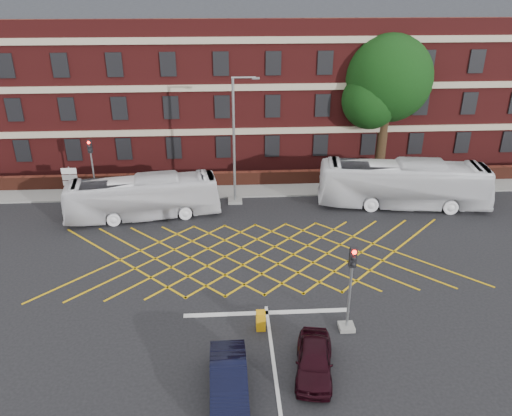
{
  "coord_description": "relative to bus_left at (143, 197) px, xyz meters",
  "views": [
    {
      "loc": [
        -1.74,
        -23.15,
        14.62
      ],
      "look_at": [
        -0.22,
        1.5,
        3.29
      ],
      "focal_mm": 35.0,
      "sensor_mm": 36.0,
      "label": 1
    }
  ],
  "objects": [
    {
      "name": "utility_cabinet",
      "position": [
        7.02,
        -12.44,
        -0.95
      ],
      "size": [
        0.42,
        0.44,
        0.93
      ],
      "primitive_type": "cube",
      "color": "orange",
      "rests_on": "ground"
    },
    {
      "name": "far_pavement",
      "position": [
        7.4,
        4.25,
        -1.35
      ],
      "size": [
        60.0,
        3.0,
        0.12
      ],
      "primitive_type": "cube",
      "color": "slate",
      "rests_on": "ground"
    },
    {
      "name": "direction_signs",
      "position": [
        -5.9,
        4.09,
        -0.04
      ],
      "size": [
        1.1,
        0.16,
        2.2
      ],
      "color": "gray",
      "rests_on": "ground"
    },
    {
      "name": "box_junction_hatching",
      "position": [
        7.4,
        -5.75,
        -1.41
      ],
      "size": [
        8.22,
        8.22,
        0.02
      ],
      "primitive_type": "cube",
      "rotation": [
        0.0,
        0.0,
        0.79
      ],
      "color": "#CC990C",
      "rests_on": "ground"
    },
    {
      "name": "traffic_light_far",
      "position": [
        -4.1,
        3.88,
        0.35
      ],
      "size": [
        0.7,
        0.7,
        4.27
      ],
      "color": "slate",
      "rests_on": "ground"
    },
    {
      "name": "stop_line",
      "position": [
        7.4,
        -11.25,
        -1.4
      ],
      "size": [
        8.0,
        0.3,
        0.02
      ],
      "primitive_type": "cube",
      "color": "silver",
      "rests_on": "ground"
    },
    {
      "name": "traffic_light_near",
      "position": [
        10.95,
        -12.68,
        0.35
      ],
      "size": [
        0.7,
        0.7,
        4.27
      ],
      "color": "slate",
      "rests_on": "ground"
    },
    {
      "name": "car_maroon",
      "position": [
        8.97,
        -15.33,
        -0.79
      ],
      "size": [
        2.1,
        3.86,
        1.25
      ],
      "primitive_type": "imported",
      "rotation": [
        0.0,
        0.0,
        -0.18
      ],
      "color": "black",
      "rests_on": "ground"
    },
    {
      "name": "deciduous_tree",
      "position": [
        18.48,
        8.36,
        5.64
      ],
      "size": [
        7.32,
        6.91,
        11.01
      ],
      "color": "black",
      "rests_on": "ground"
    },
    {
      "name": "bus_left",
      "position": [
        0.0,
        0.0,
        0.0
      ],
      "size": [
        10.39,
        3.84,
        2.83
      ],
      "primitive_type": "imported",
      "rotation": [
        0.0,
        0.0,
        1.72
      ],
      "color": "silver",
      "rests_on": "ground"
    },
    {
      "name": "car_navy",
      "position": [
        5.51,
        -16.3,
        -0.74
      ],
      "size": [
        1.5,
        4.11,
        1.35
      ],
      "primitive_type": "imported",
      "rotation": [
        0.0,
        0.0,
        0.02
      ],
      "color": "black",
      "rests_on": "ground"
    },
    {
      "name": "ground",
      "position": [
        7.4,
        -7.75,
        -1.41
      ],
      "size": [
        120.0,
        120.0,
        0.0
      ],
      "primitive_type": "plane",
      "color": "black",
      "rests_on": "ground"
    },
    {
      "name": "street_lamp",
      "position": [
        6.24,
        2.05,
        1.64
      ],
      "size": [
        2.25,
        1.0,
        8.89
      ],
      "color": "slate",
      "rests_on": "ground"
    },
    {
      "name": "boundary_wall",
      "position": [
        7.4,
        5.25,
        -0.86
      ],
      "size": [
        56.0,
        0.5,
        1.1
      ],
      "primitive_type": "cube",
      "color": "#4E1F14",
      "rests_on": "ground"
    },
    {
      "name": "victorian_building",
      "position": [
        7.64,
        14.24,
        6.42
      ],
      "size": [
        51.0,
        12.17,
        20.4
      ],
      "color": "#511415",
      "rests_on": "ground"
    },
    {
      "name": "bus_right",
      "position": [
        17.91,
        0.71,
        0.22
      ],
      "size": [
        11.98,
        4.37,
        3.26
      ],
      "primitive_type": "imported",
      "rotation": [
        0.0,
        0.0,
        1.43
      ],
      "color": "white",
      "rests_on": "ground"
    }
  ]
}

